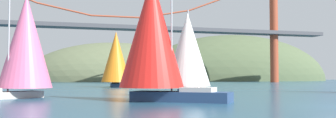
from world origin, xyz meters
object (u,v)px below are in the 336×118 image
at_px(sailboat_orange_sail, 116,58).
at_px(sailboat_white_mainsail, 188,52).
at_px(sailboat_red_spinnaker, 154,35).
at_px(sailboat_pink_spinnaker, 25,43).

distance_m(sailboat_orange_sail, sailboat_white_mainsail, 36.06).
bearing_deg(sailboat_red_spinnaker, sailboat_orange_sail, 85.88).
relative_size(sailboat_orange_sail, sailboat_red_spinnaker, 0.95).
bearing_deg(sailboat_red_spinnaker, sailboat_pink_spinnaker, 143.61).
xyz_separation_m(sailboat_pink_spinnaker, sailboat_red_spinnaker, (10.68, -7.87, 0.30)).
distance_m(sailboat_white_mainsail, sailboat_red_spinnaker, 6.89).
relative_size(sailboat_white_mainsail, sailboat_red_spinnaker, 0.79).
bearing_deg(sailboat_white_mainsail, sailboat_orange_sail, 92.81).
distance_m(sailboat_pink_spinnaker, sailboat_red_spinnaker, 13.27).
xyz_separation_m(sailboat_orange_sail, sailboat_white_mainsail, (1.77, -35.99, -1.11)).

